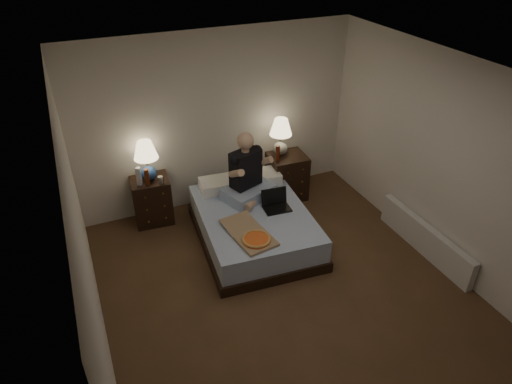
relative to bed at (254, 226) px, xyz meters
name	(u,v)px	position (x,y,z in m)	size (l,w,h in m)	color
floor	(287,292)	(-0.04, -1.06, -0.22)	(4.00, 4.50, 0.00)	brown
ceiling	(298,81)	(-0.04, -1.06, 2.28)	(4.00, 4.50, 0.00)	white
wall_back	(217,121)	(-0.04, 1.19, 1.03)	(4.00, 2.50, 0.00)	silver
wall_front	(457,383)	(-0.04, -3.31, 1.03)	(4.00, 2.50, 0.00)	silver
wall_left	(85,253)	(-2.04, -1.06, 1.03)	(4.50, 2.50, 0.00)	silver
wall_right	(445,164)	(1.96, -1.06, 1.03)	(4.50, 2.50, 0.00)	silver
bed	(254,226)	(0.00, 0.00, 0.00)	(1.34, 1.79, 0.45)	#6082C0
nightstand_left	(152,200)	(-1.12, 0.99, 0.11)	(0.51, 0.46, 0.66)	black
nightstand_right	(287,176)	(0.88, 0.79, 0.12)	(0.53, 0.48, 0.69)	black
lamp_left	(147,161)	(-1.11, 0.99, 0.72)	(0.32, 0.32, 0.56)	#26498C
lamp_right	(281,137)	(0.80, 0.88, 0.75)	(0.32, 0.32, 0.56)	gray
water_bottle	(139,176)	(-1.25, 0.90, 0.56)	(0.07, 0.07, 0.25)	silver
soda_can	(160,180)	(-0.99, 0.82, 0.49)	(0.07, 0.07, 0.10)	silver
beer_bottle_left	(147,177)	(-1.16, 0.85, 0.55)	(0.06, 0.06, 0.23)	#60230D
beer_bottle_right	(278,153)	(0.68, 0.73, 0.58)	(0.06, 0.06, 0.23)	#5E210D
person	(248,167)	(0.07, 0.35, 0.69)	(0.66, 0.52, 0.93)	black
laptop	(277,201)	(0.29, -0.07, 0.34)	(0.34, 0.28, 0.24)	black
pizza_box	(256,240)	(-0.23, -0.60, 0.26)	(0.40, 0.76, 0.08)	tan
radiator	(425,239)	(1.89, -1.09, -0.02)	(0.10, 1.60, 0.40)	silver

